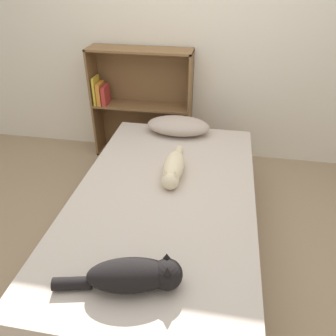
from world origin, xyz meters
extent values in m
plane|color=#997F60|center=(0.00, 0.00, 0.00)|extent=(8.00, 8.00, 0.00)
cube|color=silver|center=(0.00, 1.45, 1.25)|extent=(8.00, 0.06, 2.50)
cube|color=brown|center=(0.00, 0.00, 0.13)|extent=(1.21, 2.09, 0.25)
cube|color=#C1B2A3|center=(0.00, 0.00, 0.36)|extent=(1.17, 2.03, 0.22)
ellipsoid|color=#B29E8E|center=(-0.04, 0.87, 0.55)|extent=(0.54, 0.29, 0.15)
ellipsoid|color=beige|center=(0.03, 0.23, 0.54)|extent=(0.15, 0.38, 0.14)
sphere|color=beige|center=(0.03, 0.06, 0.54)|extent=(0.12, 0.12, 0.12)
cone|color=beige|center=(0.06, 0.06, 0.60)|extent=(0.04, 0.04, 0.03)
cone|color=beige|center=(0.00, 0.06, 0.60)|extent=(0.04, 0.04, 0.03)
cylinder|color=beige|center=(0.02, 0.48, 0.50)|extent=(0.06, 0.17, 0.05)
ellipsoid|color=black|center=(-0.02, -0.73, 0.55)|extent=(0.43, 0.25, 0.15)
sphere|color=black|center=(0.15, -0.69, 0.55)|extent=(0.15, 0.15, 0.15)
cone|color=black|center=(0.14, -0.65, 0.62)|extent=(0.04, 0.04, 0.03)
cone|color=black|center=(0.15, -0.73, 0.62)|extent=(0.04, 0.04, 0.03)
cylinder|color=black|center=(-0.28, -0.79, 0.51)|extent=(0.19, 0.10, 0.06)
cube|color=brown|center=(-0.94, 1.28, 0.54)|extent=(0.02, 0.26, 1.09)
cube|color=brown|center=(0.02, 1.28, 0.54)|extent=(0.02, 0.26, 1.09)
cube|color=brown|center=(-0.46, 1.28, 0.01)|extent=(0.97, 0.26, 0.02)
cube|color=brown|center=(-0.46, 1.28, 1.08)|extent=(0.97, 0.26, 0.02)
cube|color=brown|center=(-0.46, 1.28, 0.54)|extent=(0.93, 0.26, 0.02)
cube|color=brown|center=(-0.46, 1.40, 0.54)|extent=(0.97, 0.02, 1.09)
cube|color=gold|center=(-0.90, 1.24, 0.69)|extent=(0.02, 0.16, 0.27)
cube|color=orange|center=(-0.86, 1.24, 0.66)|extent=(0.04, 0.16, 0.21)
cube|color=#B7332D|center=(-0.81, 1.24, 0.65)|extent=(0.04, 0.16, 0.19)
camera|label=1|loc=(0.32, -1.67, 1.78)|focal=35.00mm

